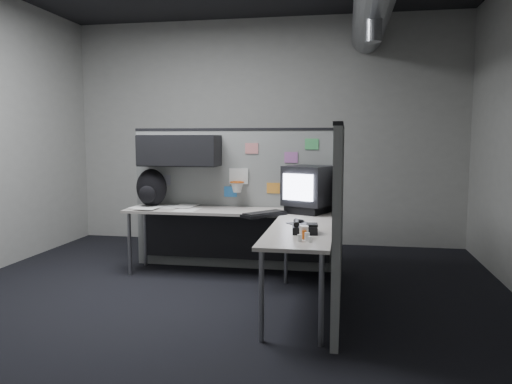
% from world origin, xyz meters
% --- Properties ---
extents(room, '(5.62, 5.62, 3.22)m').
position_xyz_m(room, '(0.56, 0.00, 2.10)').
color(room, black).
rests_on(room, ground).
extents(partition_back, '(2.44, 0.42, 1.63)m').
position_xyz_m(partition_back, '(-0.25, 1.23, 1.00)').
color(partition_back, gray).
rests_on(partition_back, ground).
extents(partition_right, '(0.07, 2.23, 1.63)m').
position_xyz_m(partition_right, '(1.10, 0.22, 0.82)').
color(partition_right, gray).
rests_on(partition_right, ground).
extents(desk, '(2.31, 2.11, 0.73)m').
position_xyz_m(desk, '(0.15, 0.70, 0.61)').
color(desk, '#B8AFA6').
rests_on(desk, ground).
extents(monitor, '(0.57, 0.57, 0.50)m').
position_xyz_m(monitor, '(0.77, 0.92, 0.99)').
color(monitor, black).
rests_on(monitor, desk).
extents(keyboard, '(0.45, 0.49, 0.04)m').
position_xyz_m(keyboard, '(0.35, 0.61, 0.75)').
color(keyboard, black).
rests_on(keyboard, desk).
extents(mouse, '(0.25, 0.25, 0.04)m').
position_xyz_m(mouse, '(0.74, 0.22, 0.74)').
color(mouse, black).
rests_on(mouse, desk).
extents(phone, '(0.23, 0.25, 0.11)m').
position_xyz_m(phone, '(0.83, -0.22, 0.77)').
color(phone, black).
rests_on(phone, desk).
extents(bottles, '(0.11, 0.14, 0.07)m').
position_xyz_m(bottles, '(0.86, -0.53, 0.76)').
color(bottles, silver).
rests_on(bottles, desk).
extents(cup, '(0.08, 0.08, 0.10)m').
position_xyz_m(cup, '(0.84, -0.44, 0.78)').
color(cup, silver).
rests_on(cup, desk).
extents(papers, '(0.81, 0.58, 0.02)m').
position_xyz_m(papers, '(-0.83, 0.99, 0.74)').
color(papers, white).
rests_on(papers, desk).
extents(backpack, '(0.42, 0.40, 0.44)m').
position_xyz_m(backpack, '(-1.03, 1.06, 0.94)').
color(backpack, black).
rests_on(backpack, desk).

